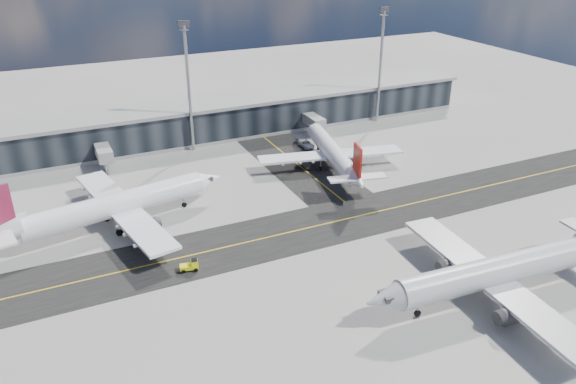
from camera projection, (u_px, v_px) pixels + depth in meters
name	position (u px, v px, depth m)	size (l,w,h in m)	color
ground	(279.00, 248.00, 90.20)	(300.00, 300.00, 0.00)	gray
taxiway_lanes	(274.00, 215.00, 100.46)	(180.00, 63.00, 0.03)	black
terminal_concourse	(184.00, 124.00, 133.29)	(152.00, 19.80, 8.80)	black
floodlight_masts	(188.00, 83.00, 122.63)	(102.50, 0.70, 28.90)	gray
airliner_af	(112.00, 206.00, 94.69)	(41.47, 35.56, 12.32)	white
airliner_redtail	(333.00, 153.00, 117.73)	(31.30, 36.46, 10.87)	white
airliner_near	(502.00, 270.00, 77.18)	(41.84, 35.68, 12.39)	#B7B9BB
baggage_tug	(191.00, 265.00, 84.15)	(2.96, 1.90, 1.72)	#F7F70D
service_van	(306.00, 144.00, 130.86)	(2.34, 5.08, 1.41)	white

